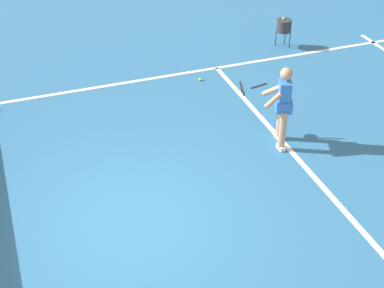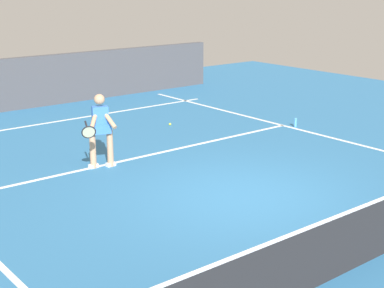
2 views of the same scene
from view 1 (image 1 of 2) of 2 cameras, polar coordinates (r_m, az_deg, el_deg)
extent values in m
plane|color=teal|center=(9.11, -5.94, -7.46)|extent=(25.86, 25.86, 0.00)
cube|color=white|center=(10.12, 11.93, -3.24)|extent=(8.94, 0.10, 0.01)
cube|color=white|center=(12.77, -11.13, 5.17)|extent=(0.10, 17.89, 0.01)
cylinder|color=tan|center=(10.53, 8.85, 1.26)|extent=(0.13, 0.13, 0.78)
cylinder|color=tan|center=(10.83, 8.64, 2.28)|extent=(0.13, 0.13, 0.78)
cube|color=white|center=(10.72, 8.69, -0.32)|extent=(0.20, 0.10, 0.08)
cube|color=white|center=(11.02, 8.49, 0.73)|extent=(0.20, 0.10, 0.08)
cube|color=#3875D6|center=(10.36, 9.04, 4.83)|extent=(0.37, 0.30, 0.52)
cube|color=#3875D6|center=(10.45, 8.95, 3.87)|extent=(0.47, 0.40, 0.20)
sphere|color=tan|center=(10.17, 9.24, 6.81)|extent=(0.22, 0.22, 0.22)
cylinder|color=tan|center=(10.20, 8.31, 4.54)|extent=(0.12, 0.48, 0.37)
cylinder|color=tan|center=(10.46, 8.15, 5.34)|extent=(0.41, 0.40, 0.37)
cylinder|color=black|center=(10.61, 6.57, 5.67)|extent=(0.14, 0.29, 0.14)
torus|color=black|center=(10.62, 4.93, 5.42)|extent=(0.31, 0.21, 0.28)
cylinder|color=beige|center=(10.62, 4.93, 5.42)|extent=(0.26, 0.17, 0.23)
sphere|color=#D1E533|center=(12.93, 0.82, 6.36)|extent=(0.07, 0.07, 0.07)
cylinder|color=#333338|center=(14.53, 8.99, 11.38)|extent=(0.36, 0.36, 0.30)
cylinder|color=#333338|center=(14.71, 8.20, 10.25)|extent=(0.02, 0.02, 0.40)
cylinder|color=#333338|center=(14.62, 9.54, 9.98)|extent=(0.02, 0.02, 0.40)
cylinder|color=#333338|center=(14.82, 9.08, 10.35)|extent=(0.02, 0.02, 0.40)
sphere|color=#D1E533|center=(14.51, 8.96, 12.03)|extent=(0.07, 0.07, 0.07)
camera|label=2|loc=(14.92, -43.80, 16.53)|focal=54.25mm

